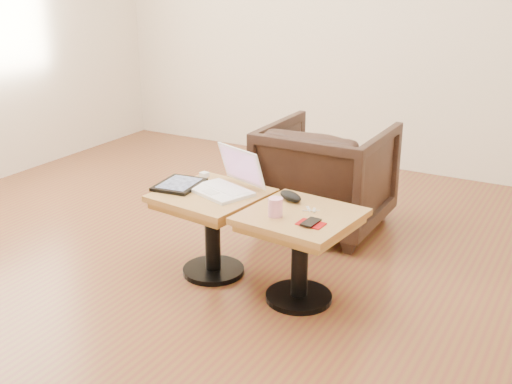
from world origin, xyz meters
The scene contains 11 objects.
room_shell centered at (0.00, 0.00, 1.35)m, with size 4.52×4.52×2.71m.
side_table_left centered at (0.06, -0.03, 0.34)m, with size 0.57×0.57×0.46m.
side_table_right centered at (0.58, -0.06, 0.34)m, with size 0.55×0.55×0.46m.
laptop centered at (0.11, 0.04, 0.50)m, with size 0.39×0.38×0.22m.
tablet centered at (-0.15, -0.03, 0.47)m, with size 0.24×0.29×0.02m.
charging_adapter centered at (-0.12, 0.17, 0.47)m, with size 0.04×0.04×0.02m, color white.
glasses_case centered at (0.46, 0.07, 0.48)m, with size 0.15×0.07×0.05m, color black.
striped_cup centered at (0.49, -0.15, 0.50)m, with size 0.07×0.07×0.09m, color #D1377C.
earbuds_tangle centered at (0.61, -0.01, 0.47)m, with size 0.08×0.05×0.01m.
phone_on_sleeve centered at (0.68, -0.16, 0.47)m, with size 0.13×0.11×0.01m.
armchair centered at (0.32, 0.86, 0.33)m, with size 0.71×0.74×0.67m, color black.
Camera 1 is at (1.78, -2.62, 1.58)m, focal length 45.00 mm.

